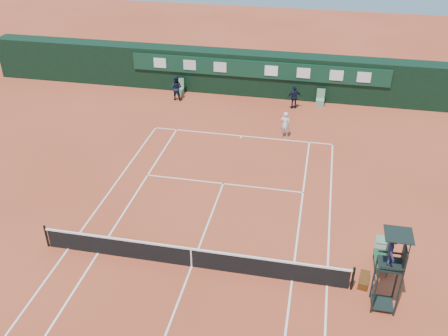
{
  "coord_description": "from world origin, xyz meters",
  "views": [
    {
      "loc": [
        4.42,
        -14.87,
        14.04
      ],
      "look_at": [
        0.12,
        6.0,
        1.2
      ],
      "focal_mm": 40.0,
      "sensor_mm": 36.0,
      "label": 1
    }
  ],
  "objects_px": {
    "cooler": "(382,245)",
    "player": "(285,124)",
    "player_bench": "(384,257)",
    "umpire_chair": "(392,256)",
    "tennis_net": "(191,257)"
  },
  "relations": [
    {
      "from": "tennis_net",
      "to": "cooler",
      "type": "xyz_separation_m",
      "value": [
        7.67,
        2.55,
        -0.18
      ]
    },
    {
      "from": "umpire_chair",
      "to": "player",
      "type": "bearing_deg",
      "value": 110.69
    },
    {
      "from": "player",
      "to": "umpire_chair",
      "type": "bearing_deg",
      "value": 113.91
    },
    {
      "from": "tennis_net",
      "to": "player",
      "type": "height_order",
      "value": "player"
    },
    {
      "from": "umpire_chair",
      "to": "player_bench",
      "type": "distance_m",
      "value": 2.85
    },
    {
      "from": "cooler",
      "to": "player",
      "type": "height_order",
      "value": "player"
    },
    {
      "from": "player_bench",
      "to": "cooler",
      "type": "xyz_separation_m",
      "value": [
        0.0,
        1.06,
        -0.27
      ]
    },
    {
      "from": "player_bench",
      "to": "player",
      "type": "bearing_deg",
      "value": 115.13
    },
    {
      "from": "umpire_chair",
      "to": "player_bench",
      "type": "height_order",
      "value": "umpire_chair"
    },
    {
      "from": "player_bench",
      "to": "cooler",
      "type": "bearing_deg",
      "value": 89.77
    },
    {
      "from": "tennis_net",
      "to": "player_bench",
      "type": "bearing_deg",
      "value": 10.97
    },
    {
      "from": "umpire_chair",
      "to": "player_bench",
      "type": "bearing_deg",
      "value": 85.28
    },
    {
      "from": "tennis_net",
      "to": "umpire_chair",
      "type": "bearing_deg",
      "value": -5.08
    },
    {
      "from": "umpire_chair",
      "to": "player",
      "type": "relative_size",
      "value": 2.09
    },
    {
      "from": "umpire_chair",
      "to": "player",
      "type": "distance_m",
      "value": 14.0
    }
  ]
}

